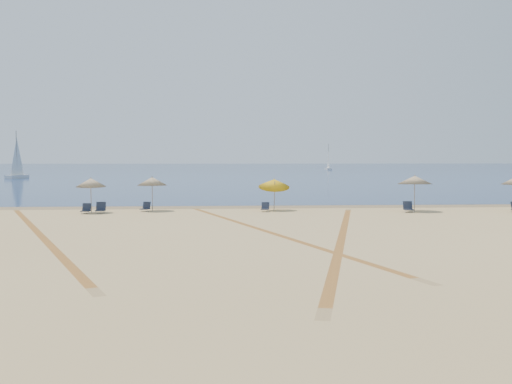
# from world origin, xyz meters

# --- Properties ---
(ground) EXTENTS (160.00, 160.00, 0.00)m
(ground) POSITION_xyz_m (0.00, 0.00, 0.00)
(ground) COLOR tan
(ground) RESTS_ON ground
(ocean) EXTENTS (500.00, 500.00, 0.00)m
(ocean) POSITION_xyz_m (0.00, 225.00, 0.01)
(ocean) COLOR #0C2151
(ocean) RESTS_ON ground
(wet_sand) EXTENTS (500.00, 500.00, 0.00)m
(wet_sand) POSITION_xyz_m (0.00, 24.00, 0.00)
(wet_sand) COLOR olive
(wet_sand) RESTS_ON ground
(umbrella_1) EXTENTS (1.93, 1.95, 2.30)m
(umbrella_1) POSITION_xyz_m (-10.67, 20.00, 1.95)
(umbrella_1) COLOR gray
(umbrella_1) RESTS_ON ground
(umbrella_2) EXTENTS (2.00, 2.00, 2.32)m
(umbrella_2) POSITION_xyz_m (-6.88, 21.14, 1.98)
(umbrella_2) COLOR gray
(umbrella_2) RESTS_ON ground
(umbrella_3) EXTENTS (2.11, 2.18, 2.40)m
(umbrella_3) POSITION_xyz_m (1.29, 20.93, 1.85)
(umbrella_3) COLOR gray
(umbrella_3) RESTS_ON ground
(umbrella_4) EXTENTS (2.31, 2.32, 2.42)m
(umbrella_4) POSITION_xyz_m (10.56, 19.74, 2.08)
(umbrella_4) COLOR gray
(umbrella_4) RESTS_ON ground
(chair_2) EXTENTS (0.59, 0.68, 0.65)m
(chair_2) POSITION_xyz_m (-10.87, 19.38, 0.29)
(chair_2) COLOR black
(chair_2) RESTS_ON ground
(chair_3) EXTENTS (0.64, 0.74, 0.73)m
(chair_3) POSITION_xyz_m (-9.97, 19.48, 0.32)
(chair_3) COLOR black
(chair_3) RESTS_ON ground
(chair_4) EXTENTS (0.72, 0.77, 0.64)m
(chair_4) POSITION_xyz_m (-7.27, 20.68, 0.28)
(chair_4) COLOR black
(chair_4) RESTS_ON ground
(chair_5) EXTENTS (0.62, 0.69, 0.62)m
(chair_5) POSITION_xyz_m (0.61, 20.01, 0.27)
(chair_5) COLOR black
(chair_5) RESTS_ON ground
(chair_6) EXTENTS (0.65, 0.74, 0.71)m
(chair_6) POSITION_xyz_m (9.86, 18.92, 0.31)
(chair_6) COLOR black
(chair_6) RESTS_ON ground
(sailboat_0) EXTENTS (2.62, 5.88, 8.49)m
(sailboat_0) POSITION_xyz_m (-37.97, 89.58, 2.57)
(sailboat_0) COLOR white
(sailboat_0) RESTS_ON ocean
(sailboat_1) EXTENTS (1.58, 5.60, 8.28)m
(sailboat_1) POSITION_xyz_m (33.08, 168.31, 2.50)
(sailboat_1) COLOR white
(sailboat_1) RESTS_ON ocean
(tire_tracks) EXTENTS (49.65, 38.49, 0.00)m
(tire_tracks) POSITION_xyz_m (-2.85, 9.39, 0.00)
(tire_tracks) COLOR tan
(tire_tracks) RESTS_ON ground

